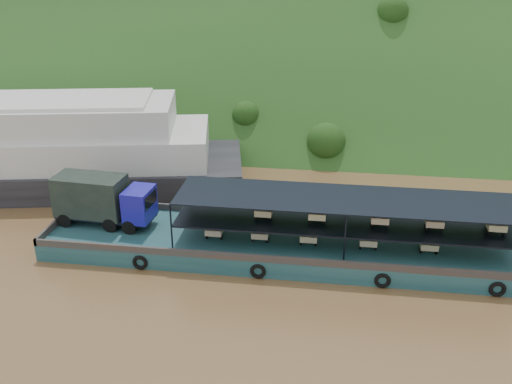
# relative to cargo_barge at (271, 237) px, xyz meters

# --- Properties ---
(ground) EXTENTS (160.00, 160.00, 0.00)m
(ground) POSITION_rel_cargo_barge_xyz_m (0.48, 0.21, -1.20)
(ground) COLOR brown
(ground) RESTS_ON ground
(hillside) EXTENTS (140.00, 39.60, 39.60)m
(hillside) POSITION_rel_cargo_barge_xyz_m (0.48, 36.21, -1.20)
(hillside) COLOR #1A3814
(hillside) RESTS_ON ground
(cargo_barge) EXTENTS (35.00, 7.18, 4.86)m
(cargo_barge) POSITION_rel_cargo_barge_xyz_m (0.00, 0.00, 0.00)
(cargo_barge) COLOR #133C45
(cargo_barge) RESTS_ON ground
(passenger_ferry) EXTENTS (40.73, 17.40, 8.01)m
(passenger_ferry) POSITION_rel_cargo_barge_xyz_m (-23.71, 9.01, 2.27)
(passenger_ferry) COLOR black
(passenger_ferry) RESTS_ON ground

